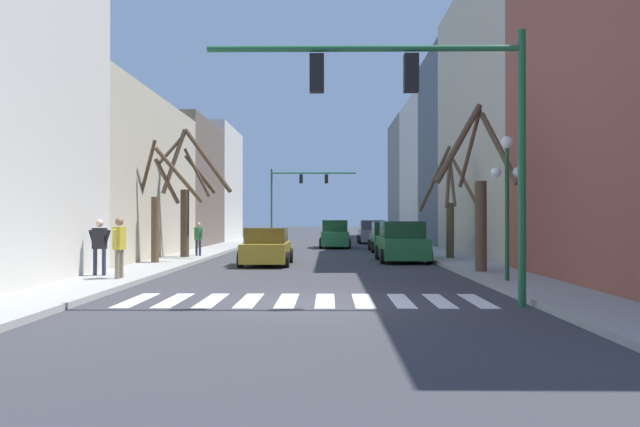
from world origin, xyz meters
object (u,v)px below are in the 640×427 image
(car_driving_away_lane, at_px, (335,235))
(pedestrian_on_left_sidewalk, at_px, (119,242))
(car_driving_toward_lane, at_px, (387,238))
(street_tree_right_near, at_px, (187,195))
(street_tree_right_far, at_px, (160,207))
(car_parked_right_near, at_px, (267,248))
(car_parked_right_mid, at_px, (402,243))
(traffic_signal_near, at_px, (428,105))
(traffic_signal_far, at_px, (296,187))
(pedestrian_waiting_at_curb, at_px, (198,236))
(street_tree_left_near, at_px, (478,194))
(pedestrian_crossing_street, at_px, (100,242))
(street_tree_left_mid, at_px, (449,208))
(car_parked_left_far, at_px, (372,233))
(street_lamp_right_corner, at_px, (507,178))

(car_driving_away_lane, relative_size, pedestrian_on_left_sidewalk, 2.42)
(car_driving_toward_lane, height_order, street_tree_right_near, street_tree_right_near)
(car_driving_toward_lane, height_order, street_tree_right_far, street_tree_right_far)
(car_parked_right_near, bearing_deg, car_parked_right_mid, 110.75)
(traffic_signal_near, xyz_separation_m, traffic_signal_far, (-5.21, 44.50, 0.34))
(traffic_signal_near, bearing_deg, pedestrian_waiting_at_curb, 118.01)
(traffic_signal_far, xyz_separation_m, car_parked_right_mid, (6.30, -30.35, -3.97))
(traffic_signal_near, xyz_separation_m, street_tree_left_near, (2.86, 7.28, -1.71))
(car_driving_away_lane, distance_m, car_driving_toward_lane, 5.26)
(car_parked_right_mid, relative_size, pedestrian_crossing_street, 2.64)
(pedestrian_waiting_at_curb, bearing_deg, car_driving_away_lane, 101.18)
(street_tree_left_mid, distance_m, street_tree_right_far, 12.72)
(traffic_signal_far, bearing_deg, street_tree_right_near, -96.78)
(car_parked_right_mid, distance_m, pedestrian_on_left_sidewalk, 13.43)
(car_parked_right_mid, bearing_deg, car_parked_left_far, -0.07)
(car_driving_away_lane, bearing_deg, car_parked_right_mid, -167.04)
(street_lamp_right_corner, bearing_deg, traffic_signal_near, -124.64)
(car_parked_left_far, distance_m, street_tree_left_near, 26.58)
(street_lamp_right_corner, height_order, street_tree_right_near, street_tree_right_near)
(street_lamp_right_corner, relative_size, car_driving_toward_lane, 0.94)
(pedestrian_waiting_at_curb, bearing_deg, street_tree_right_far, -56.53)
(pedestrian_waiting_at_curb, distance_m, street_tree_right_far, 4.55)
(street_tree_left_mid, relative_size, street_tree_left_near, 0.89)
(car_parked_right_mid, height_order, car_parked_right_near, car_parked_right_mid)
(traffic_signal_near, xyz_separation_m, pedestrian_crossing_street, (-9.43, 5.71, -3.28))
(street_tree_right_near, bearing_deg, pedestrian_crossing_street, -94.31)
(car_parked_right_mid, height_order, pedestrian_crossing_street, pedestrian_crossing_street)
(car_parked_left_far, relative_size, street_tree_right_far, 0.82)
(street_lamp_right_corner, distance_m, car_parked_right_near, 11.14)
(car_driving_toward_lane, distance_m, car_parked_left_far, 11.33)
(traffic_signal_far, relative_size, pedestrian_waiting_at_curb, 5.02)
(pedestrian_crossing_street, bearing_deg, traffic_signal_far, 93.09)
(traffic_signal_far, distance_m, street_tree_left_near, 38.15)
(car_driving_toward_lane, bearing_deg, traffic_signal_far, 16.15)
(pedestrian_on_left_sidewalk, xyz_separation_m, street_tree_left_mid, (11.74, 9.70, 1.19))
(traffic_signal_far, relative_size, pedestrian_on_left_sidewalk, 4.40)
(pedestrian_crossing_street, relative_size, street_tree_right_far, 0.35)
(car_parked_right_mid, bearing_deg, street_tree_right_near, 86.24)
(car_parked_right_near, bearing_deg, street_tree_right_far, -85.07)
(car_driving_toward_lane, xyz_separation_m, car_parked_left_far, (-0.07, 11.33, 0.02))
(street_tree_right_near, bearing_deg, car_parked_right_mid, -3.76)
(street_lamp_right_corner, relative_size, street_tree_left_near, 0.73)
(pedestrian_waiting_at_curb, height_order, pedestrian_crossing_street, pedestrian_crossing_street)
(car_driving_toward_lane, xyz_separation_m, street_tree_left_mid, (2.08, -7.97, 1.62))
(car_driving_toward_lane, bearing_deg, car_parked_right_mid, 179.33)
(car_parked_right_near, relative_size, pedestrian_waiting_at_curb, 2.60)
(street_lamp_right_corner, relative_size, car_parked_right_near, 1.01)
(car_driving_away_lane, xyz_separation_m, car_driving_toward_lane, (2.99, -4.33, -0.03))
(car_driving_away_lane, xyz_separation_m, street_tree_left_near, (4.66, -19.45, 1.92))
(car_parked_left_far, bearing_deg, traffic_signal_far, 30.43)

